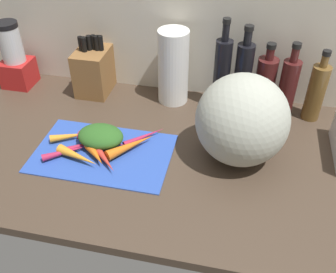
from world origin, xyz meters
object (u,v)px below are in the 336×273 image
at_px(carrot_1, 95,154).
at_px(carrot_3, 104,158).
at_px(cutting_board, 103,153).
at_px(carrot_8, 102,140).
at_px(knife_block, 94,70).
at_px(bottle_2, 265,83).
at_px(bottle_3, 288,87).
at_px(bottle_4, 316,92).
at_px(carrot_0, 131,145).
at_px(carrot_4, 65,152).
at_px(carrot_2, 144,136).
at_px(bottle_0, 222,73).
at_px(carrot_5, 78,156).
at_px(bottle_1, 243,76).
at_px(paper_towel_roll, 173,67).
at_px(blender_appliance, 15,59).
at_px(carrot_6, 80,146).
at_px(winter_squash, 242,120).
at_px(carrot_7, 71,136).

bearing_deg(carrot_1, carrot_3, -16.00).
height_order(cutting_board, carrot_3, carrot_3).
xyz_separation_m(carrot_8, knife_block, (-0.14, 0.33, 0.07)).
distance_m(carrot_3, bottle_2, 0.63).
distance_m(bottle_3, bottle_4, 0.10).
height_order(bottle_3, bottle_4, bottle_3).
bearing_deg(knife_block, carrot_0, -53.87).
distance_m(carrot_0, carrot_1, 0.11).
xyz_separation_m(carrot_4, bottle_3, (0.67, 0.39, 0.09)).
relative_size(carrot_2, bottle_0, 0.46).
height_order(carrot_1, carrot_2, carrot_1).
distance_m(carrot_3, carrot_5, 0.08).
relative_size(carrot_8, bottle_3, 0.61).
relative_size(carrot_5, knife_block, 0.64).
bearing_deg(carrot_4, carrot_2, 30.27).
bearing_deg(bottle_0, bottle_2, 6.42).
xyz_separation_m(bottle_1, bottle_4, (0.25, -0.01, -0.03)).
bearing_deg(paper_towel_roll, carrot_3, -108.12).
distance_m(carrot_0, carrot_2, 0.07).
distance_m(blender_appliance, bottle_1, 0.88).
relative_size(cutting_board, bottle_3, 1.58).
xyz_separation_m(carrot_4, bottle_4, (0.77, 0.39, 0.09)).
bearing_deg(carrot_8, carrot_2, 23.92).
bearing_deg(paper_towel_roll, knife_block, 179.70).
bearing_deg(carrot_4, bottle_4, 26.77).
bearing_deg(carrot_3, bottle_3, 36.36).
xyz_separation_m(carrot_6, bottle_0, (0.41, 0.35, 0.12)).
bearing_deg(carrot_5, knife_block, 103.06).
xyz_separation_m(carrot_6, winter_squash, (0.50, 0.08, 0.12)).
relative_size(carrot_6, bottle_4, 0.40).
height_order(carrot_3, carrot_6, carrot_3).
bearing_deg(carrot_8, carrot_1, -87.74).
relative_size(carrot_5, blender_appliance, 0.56).
distance_m(carrot_2, carrot_5, 0.23).
relative_size(carrot_0, carrot_5, 1.18).
relative_size(carrot_6, blender_appliance, 0.40).
bearing_deg(carrot_4, cutting_board, 19.54).
distance_m(winter_squash, bottle_1, 0.28).
xyz_separation_m(carrot_1, carrot_2, (0.12, 0.13, -0.01)).
xyz_separation_m(carrot_6, bottle_1, (0.48, 0.35, 0.12)).
bearing_deg(paper_towel_roll, carrot_1, -112.55).
xyz_separation_m(cutting_board, carrot_3, (0.02, -0.04, 0.02)).
bearing_deg(winter_squash, bottle_1, 93.07).
bearing_deg(carrot_2, carrot_6, -154.57).
distance_m(knife_block, paper_towel_roll, 0.32).
bearing_deg(carrot_8, carrot_7, 177.74).
distance_m(carrot_0, bottle_2, 0.53).
height_order(carrot_2, carrot_4, carrot_4).
bearing_deg(paper_towel_roll, bottle_2, 2.35).
distance_m(carrot_7, winter_squash, 0.56).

